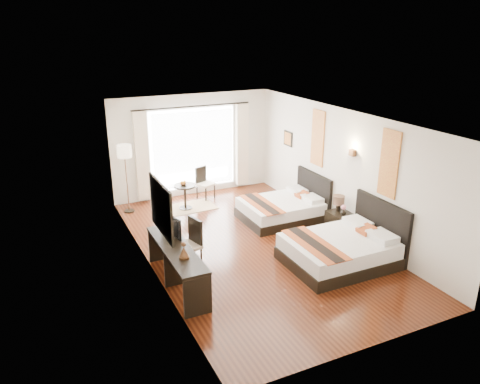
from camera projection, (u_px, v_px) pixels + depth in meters
name	position (u px, v px, depth m)	size (l,w,h in m)	color
floor	(254.00, 246.00, 10.13)	(4.50, 7.50, 0.01)	#361409
ceiling	(255.00, 118.00, 9.19)	(4.50, 7.50, 0.02)	white
wall_headboard	(343.00, 171.00, 10.56)	(0.01, 7.50, 2.80)	silver
wall_desk	(148.00, 201.00, 8.75)	(0.01, 7.50, 2.80)	silver
wall_window	(193.00, 145.00, 12.85)	(4.50, 0.01, 2.80)	silver
wall_entry	(377.00, 264.00, 6.47)	(4.50, 0.01, 2.80)	silver
window_glass	(193.00, 149.00, 12.87)	(2.40, 0.02, 2.20)	white
sheer_curtain	(194.00, 149.00, 12.82)	(2.30, 0.02, 2.10)	white
drape_left	(142.00, 156.00, 12.20)	(0.35, 0.14, 2.35)	beige
drape_right	(242.00, 145.00, 13.37)	(0.35, 0.14, 2.35)	beige
art_panel_near	(389.00, 164.00, 9.16)	(0.03, 0.50, 1.35)	maroon
art_panel_far	(318.00, 138.00, 11.25)	(0.03, 0.50, 1.35)	maroon
wall_sconce	(353.00, 153.00, 10.07)	(0.10, 0.14, 0.14)	#4E301B
mirror_frame	(161.00, 208.00, 8.01)	(0.04, 1.25, 0.95)	black
mirror_glass	(162.00, 208.00, 8.02)	(0.01, 1.12, 0.82)	white
bed_near	(342.00, 249.00, 9.32)	(2.10, 1.64, 1.18)	black
bed_far	(284.00, 208.00, 11.46)	(1.92, 1.49, 1.07)	black
nightstand	(340.00, 224.00, 10.55)	(0.47, 0.58, 0.55)	black
table_lamp	(339.00, 201.00, 10.49)	(0.26, 0.26, 0.42)	black
vase	(343.00, 214.00, 10.34)	(0.12, 0.12, 0.13)	black
console_desk	(177.00, 266.00, 8.50)	(0.50, 2.20, 0.76)	black
television	(167.00, 226.00, 8.78)	(0.72, 0.09, 0.41)	black
bronze_figurine	(184.00, 251.00, 7.94)	(0.18, 0.18, 0.27)	#4E301B
desk_chair	(188.00, 253.00, 9.13)	(0.57, 0.57, 1.00)	#C5B397
floor_lamp	(125.00, 156.00, 11.50)	(0.35, 0.35, 1.76)	black
side_table	(185.00, 197.00, 12.09)	(0.56, 0.56, 0.65)	black
fruit_bowl	(183.00, 184.00, 11.96)	(0.19, 0.19, 0.05)	#422617
window_chair	(205.00, 189.00, 12.86)	(0.53, 0.53, 0.87)	#C5B397
jute_rug	(191.00, 207.00, 12.28)	(1.25, 0.85, 0.01)	tan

